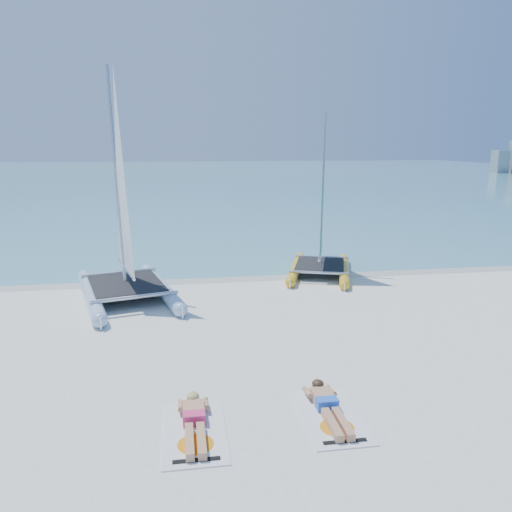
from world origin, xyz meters
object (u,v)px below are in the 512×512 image
at_px(towel_a, 195,432).
at_px(towel_b, 331,416).
at_px(sunbather_b, 328,405).
at_px(catamaran_yellow, 322,221).
at_px(catamaran_blue, 123,228).
at_px(sunbather_a, 194,420).

bearing_deg(towel_a, towel_b, 3.04).
bearing_deg(sunbather_b, catamaran_yellow, 74.82).
distance_m(towel_b, sunbather_b, 0.22).
xyz_separation_m(catamaran_yellow, sunbather_b, (-2.56, -9.44, -1.71)).
bearing_deg(catamaran_blue, sunbather_b, -75.37).
bearing_deg(sunbather_a, catamaran_yellow, 63.11).
bearing_deg(catamaran_blue, sunbather_a, -90.96).
height_order(catamaran_blue, sunbather_a, catamaran_blue).
height_order(sunbather_a, sunbather_b, same).
bearing_deg(catamaran_blue, catamaran_yellow, 3.14).
distance_m(towel_a, sunbather_b, 2.31).
height_order(towel_b, sunbather_b, sunbather_b).
relative_size(catamaran_yellow, towel_b, 3.15).
bearing_deg(sunbather_a, sunbather_b, 3.04).
relative_size(catamaran_blue, towel_b, 3.81).
bearing_deg(sunbather_b, towel_b, -90.00).
bearing_deg(towel_a, catamaran_blue, 103.25).
bearing_deg(sunbather_b, catamaran_blue, 119.17).
xyz_separation_m(catamaran_yellow, towel_b, (-2.56, -9.63, -1.82)).
bearing_deg(towel_b, catamaran_yellow, 75.11).
bearing_deg(sunbather_b, sunbather_a, -176.96).
xyz_separation_m(sunbather_a, sunbather_b, (2.29, 0.12, 0.00)).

